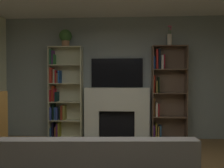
{
  "coord_description": "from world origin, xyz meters",
  "views": [
    {
      "loc": [
        0.24,
        -2.49,
        1.35
      ],
      "look_at": [
        0.0,
        1.16,
        1.26
      ],
      "focal_mm": 38.15,
      "sensor_mm": 36.0,
      "label": 1
    }
  ],
  "objects_px": {
    "fireplace": "(117,112)",
    "vase_with_flowers": "(170,38)",
    "tv": "(117,73)",
    "bookshelf_left": "(62,95)",
    "potted_plant": "(66,37)",
    "bookshelf_right": "(165,92)"
  },
  "relations": [
    {
      "from": "bookshelf_left",
      "to": "bookshelf_right",
      "type": "height_order",
      "value": "same"
    },
    {
      "from": "fireplace",
      "to": "vase_with_flowers",
      "type": "distance_m",
      "value": 1.98
    },
    {
      "from": "fireplace",
      "to": "bookshelf_right",
      "type": "xyz_separation_m",
      "value": [
        1.06,
        0.01,
        0.45
      ]
    },
    {
      "from": "potted_plant",
      "to": "vase_with_flowers",
      "type": "relative_size",
      "value": 0.87
    },
    {
      "from": "potted_plant",
      "to": "vase_with_flowers",
      "type": "bearing_deg",
      "value": -0.02
    },
    {
      "from": "tv",
      "to": "potted_plant",
      "type": "distance_m",
      "value": 1.4
    },
    {
      "from": "fireplace",
      "to": "bookshelf_right",
      "type": "distance_m",
      "value": 1.15
    },
    {
      "from": "vase_with_flowers",
      "to": "fireplace",
      "type": "bearing_deg",
      "value": 177.97
    },
    {
      "from": "tv",
      "to": "vase_with_flowers",
      "type": "distance_m",
      "value": 1.37
    },
    {
      "from": "tv",
      "to": "bookshelf_left",
      "type": "bearing_deg",
      "value": -176.58
    },
    {
      "from": "fireplace",
      "to": "tv",
      "type": "xyz_separation_m",
      "value": [
        0.0,
        0.08,
        0.87
      ]
    },
    {
      "from": "fireplace",
      "to": "vase_with_flowers",
      "type": "relative_size",
      "value": 3.48
    },
    {
      "from": "fireplace",
      "to": "potted_plant",
      "type": "xyz_separation_m",
      "value": [
        -1.14,
        -0.04,
        1.67
      ]
    },
    {
      "from": "potted_plant",
      "to": "tv",
      "type": "bearing_deg",
      "value": 5.99
    },
    {
      "from": "tv",
      "to": "bookshelf_left",
      "type": "xyz_separation_m",
      "value": [
        -1.23,
        -0.07,
        -0.51
      ]
    },
    {
      "from": "bookshelf_left",
      "to": "tv",
      "type": "bearing_deg",
      "value": 3.42
    },
    {
      "from": "vase_with_flowers",
      "to": "bookshelf_right",
      "type": "bearing_deg",
      "value": 151.09
    },
    {
      "from": "bookshelf_right",
      "to": "potted_plant",
      "type": "xyz_separation_m",
      "value": [
        -2.2,
        -0.05,
        1.22
      ]
    },
    {
      "from": "bookshelf_left",
      "to": "vase_with_flowers",
      "type": "bearing_deg",
      "value": -1.13
    },
    {
      "from": "tv",
      "to": "potted_plant",
      "type": "bearing_deg",
      "value": -174.01
    },
    {
      "from": "tv",
      "to": "fireplace",
      "type": "bearing_deg",
      "value": -90.0
    },
    {
      "from": "fireplace",
      "to": "tv",
      "type": "bearing_deg",
      "value": 90.0
    }
  ]
}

